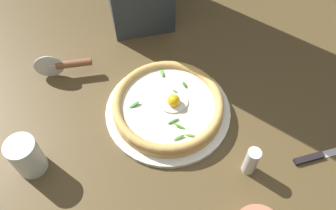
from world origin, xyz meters
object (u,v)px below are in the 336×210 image
object	(u,v)px
pizza	(168,105)
pizza_cutter	(67,64)
drinking_glass	(28,158)
pepper_shaker	(251,161)
table_knife	(323,155)

from	to	relation	value
pizza	pizza_cutter	size ratio (longest dim) A/B	1.83
drinking_glass	pepper_shaker	bearing A→B (deg)	-16.63
table_knife	drinking_glass	size ratio (longest dim) A/B	2.16
pizza_cutter	drinking_glass	xyz separation A→B (m)	(-0.12, -0.28, 0.00)
pizza	pepper_shaker	bearing A→B (deg)	-56.83
pizza_cutter	table_knife	xyz separation A→B (m)	(0.58, -0.44, -0.04)
pizza	pizza_cutter	xyz separation A→B (m)	(-0.24, 0.21, 0.01)
pizza	pepper_shaker	size ratio (longest dim) A/B	3.40
pizza	pizza_cutter	distance (m)	0.32
drinking_glass	table_knife	bearing A→B (deg)	-13.40
table_knife	drinking_glass	bearing A→B (deg)	166.60
pizza	table_knife	xyz separation A→B (m)	(0.33, -0.23, -0.03)
pizza_cutter	drinking_glass	world-z (taller)	drinking_glass
pizza	table_knife	world-z (taller)	pizza
pizza_cutter	drinking_glass	size ratio (longest dim) A/B	1.54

